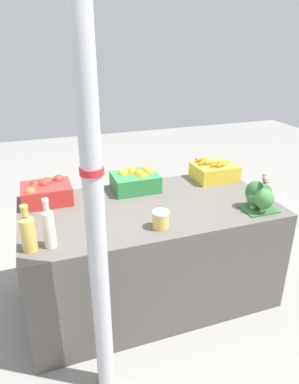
% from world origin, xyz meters
% --- Properties ---
extents(ground_plane, '(10.00, 10.00, 0.00)m').
position_xyz_m(ground_plane, '(0.00, 0.00, 0.00)').
color(ground_plane, gray).
extents(market_table, '(1.70, 0.90, 0.74)m').
position_xyz_m(market_table, '(0.00, 0.00, 0.37)').
color(market_table, '#56514C').
rests_on(market_table, ground_plane).
extents(support_pole, '(0.10, 0.10, 2.31)m').
position_xyz_m(support_pole, '(-0.48, -0.63, 1.16)').
color(support_pole, '#B7BABF').
rests_on(support_pole, ground_plane).
extents(apple_crate, '(0.33, 0.26, 0.16)m').
position_xyz_m(apple_crate, '(-0.65, 0.30, 0.82)').
color(apple_crate, red).
rests_on(apple_crate, market_table).
extents(orange_crate, '(0.33, 0.26, 0.16)m').
position_xyz_m(orange_crate, '(-0.01, 0.30, 0.82)').
color(orange_crate, '#2D8442').
rests_on(orange_crate, market_table).
extents(carrot_crate, '(0.33, 0.27, 0.16)m').
position_xyz_m(carrot_crate, '(0.66, 0.29, 0.81)').
color(carrot_crate, gold).
rests_on(carrot_crate, market_table).
extents(broccoli_pile, '(0.22, 0.21, 0.19)m').
position_xyz_m(broccoli_pile, '(0.66, -0.29, 0.84)').
color(broccoli_pile, '#2D602D').
rests_on(broccoli_pile, market_table).
extents(juice_bottle_golden, '(0.08, 0.08, 0.26)m').
position_xyz_m(juice_bottle_golden, '(-0.78, -0.30, 0.85)').
color(juice_bottle_golden, gold).
rests_on(juice_bottle_golden, market_table).
extents(juice_bottle_cloudy, '(0.07, 0.07, 0.28)m').
position_xyz_m(juice_bottle_cloudy, '(-0.67, -0.30, 0.87)').
color(juice_bottle_cloudy, beige).
rests_on(juice_bottle_cloudy, market_table).
extents(pickle_jar, '(0.10, 0.10, 0.11)m').
position_xyz_m(pickle_jar, '(-0.04, -0.31, 0.80)').
color(pickle_jar, '#DBBC56').
rests_on(pickle_jar, market_table).
extents(sparrow_bird, '(0.08, 0.12, 0.05)m').
position_xyz_m(sparrow_bird, '(0.68, -0.30, 0.96)').
color(sparrow_bird, '#4C3D2D').
rests_on(sparrow_bird, broccoli_pile).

